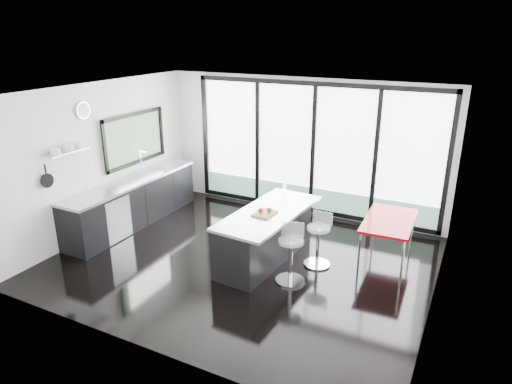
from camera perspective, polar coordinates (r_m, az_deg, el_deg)
The scene contains 11 objects.
floor at distance 7.79m, azimuth -1.67°, elevation -8.55°, with size 6.00×5.00×0.00m, color black.
ceiling at distance 6.90m, azimuth -1.91°, elevation 12.34°, with size 6.00×5.00×0.00m, color white.
wall_back at distance 9.31m, azimuth 7.00°, elevation 4.59°, with size 6.00×0.09×2.80m.
wall_front at distance 5.33m, azimuth -14.82°, elevation -6.47°, with size 6.00×0.00×2.80m, color silver.
wall_left at distance 9.12m, azimuth -17.66°, elevation 5.36°, with size 0.26×5.00×2.80m.
wall_right at distance 6.44m, azimuth 22.41°, elevation -2.70°, with size 0.00×5.00×2.80m, color silver.
counter_cabinets at distance 9.33m, azimuth -15.09°, elevation -1.15°, with size 0.69×3.24×1.36m.
island at distance 7.65m, azimuth 1.15°, elevation -5.32°, with size 1.07×2.23×1.15m.
bar_stool_near at distance 7.04m, azimuth 4.33°, elevation -8.54°, with size 0.45×0.45×0.72m, color silver.
bar_stool_far at distance 7.56m, azimuth 7.73°, elevation -6.70°, with size 0.44×0.44×0.69m, color silver.
red_table at distance 8.00m, azimuth 16.07°, elevation -5.68°, with size 0.77×1.34×0.72m, color #A30106.
Camera 1 is at (3.29, -6.00, 3.71)m, focal length 32.00 mm.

